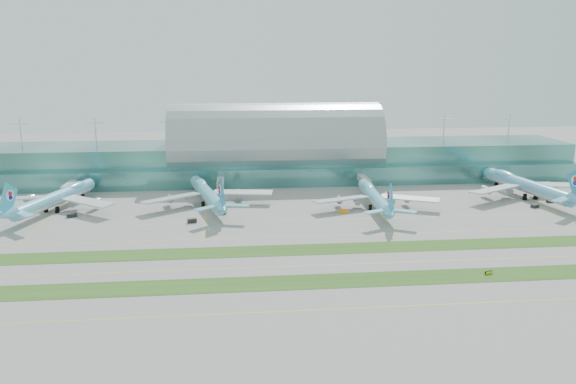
{
  "coord_description": "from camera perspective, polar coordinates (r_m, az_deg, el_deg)",
  "views": [
    {
      "loc": [
        -24.36,
        -189.55,
        67.65
      ],
      "look_at": [
        0.0,
        55.0,
        9.0
      ],
      "focal_mm": 35.0,
      "sensor_mm": 36.0,
      "label": 1
    }
  ],
  "objects": [
    {
      "name": "taxiline_b",
      "position": [
        189.71,
        2.08,
        -7.48
      ],
      "size": [
        420.0,
        0.35,
        0.01
      ],
      "primitive_type": "cube",
      "color": "yellow",
      "rests_on": "ground"
    },
    {
      "name": "taxiway_sign_east",
      "position": [
        193.2,
        19.69,
        -7.71
      ],
      "size": [
        2.82,
        1.21,
        1.22
      ],
      "rotation": [
        0.0,
        0.0,
        0.33
      ],
      "color": "black",
      "rests_on": "ground"
    },
    {
      "name": "gse_f",
      "position": [
        263.51,
        9.98,
        -1.49
      ],
      "size": [
        3.61,
        2.24,
        1.54
      ],
      "primitive_type": "cube",
      "rotation": [
        0.0,
        0.0,
        0.15
      ],
      "color": "black",
      "rests_on": "ground"
    },
    {
      "name": "terminal",
      "position": [
        323.72,
        -1.3,
        3.92
      ],
      "size": [
        340.0,
        69.1,
        36.0
      ],
      "color": "#3D7A75",
      "rests_on": "ground"
    },
    {
      "name": "gse_b",
      "position": [
        263.09,
        -21.1,
        -2.23
      ],
      "size": [
        4.69,
        3.34,
        1.5
      ],
      "primitive_type": "cube",
      "rotation": [
        0.0,
        0.0,
        0.33
      ],
      "color": "black",
      "rests_on": "ground"
    },
    {
      "name": "airliner_d",
      "position": [
        302.48,
        22.99,
        0.7
      ],
      "size": [
        68.17,
        78.0,
        21.49
      ],
      "rotation": [
        0.0,
        0.0,
        0.14
      ],
      "color": "#5EADCF",
      "rests_on": "ground"
    },
    {
      "name": "taxiline_a",
      "position": [
        158.77,
        3.77,
        -11.83
      ],
      "size": [
        420.0,
        0.35,
        0.01
      ],
      "primitive_type": "cube",
      "color": "yellow",
      "rests_on": "ground"
    },
    {
      "name": "grass_strip_far",
      "position": [
        204.59,
        1.48,
        -5.88
      ],
      "size": [
        420.0,
        12.0,
        0.08
      ],
      "primitive_type": "cube",
      "color": "#2D591E",
      "rests_on": "ground"
    },
    {
      "name": "airliner_a",
      "position": [
        276.56,
        -22.51,
        -0.48
      ],
      "size": [
        60.49,
        70.07,
        19.7
      ],
      "rotation": [
        0.0,
        0.0,
        -0.29
      ],
      "color": "#68C2E5",
      "rests_on": "ground"
    },
    {
      "name": "ground",
      "position": [
        202.73,
        1.55,
        -6.08
      ],
      "size": [
        700.0,
        700.0,
        0.0
      ],
      "primitive_type": "plane",
      "color": "gray",
      "rests_on": "ground"
    },
    {
      "name": "gse_h",
      "position": [
        298.04,
        25.07,
        -0.86
      ],
      "size": [
        3.23,
        1.77,
        1.3
      ],
      "primitive_type": "cube",
      "rotation": [
        0.0,
        0.0,
        0.0
      ],
      "color": "black",
      "rests_on": "ground"
    },
    {
      "name": "grass_strip_near",
      "position": [
        176.82,
        2.7,
        -9.07
      ],
      "size": [
        420.0,
        12.0,
        0.08
      ],
      "primitive_type": "cube",
      "color": "#2D591E",
      "rests_on": "ground"
    },
    {
      "name": "taxiline_d",
      "position": [
        240.55,
        0.35,
        -2.91
      ],
      "size": [
        420.0,
        0.35,
        0.01
      ],
      "primitive_type": "cube",
      "color": "yellow",
      "rests_on": "ground"
    },
    {
      "name": "gse_d",
      "position": [
        251.63,
        -6.69,
        -2.1
      ],
      "size": [
        3.73,
        2.87,
        1.4
      ],
      "primitive_type": "cube",
      "rotation": [
        0.0,
        0.0,
        -0.29
      ],
      "color": "black",
      "rests_on": "ground"
    },
    {
      "name": "taxiline_c",
      "position": [
        219.65,
        0.96,
        -4.52
      ],
      "size": [
        420.0,
        0.35,
        0.01
      ],
      "primitive_type": "cube",
      "color": "yellow",
      "rests_on": "ground"
    },
    {
      "name": "airliner_b",
      "position": [
        267.01,
        -8.24,
        -0.06
      ],
      "size": [
        60.72,
        70.06,
        19.52
      ],
      "rotation": [
        0.0,
        0.0,
        0.24
      ],
      "color": "#63C4DB",
      "rests_on": "ground"
    },
    {
      "name": "gse_c",
      "position": [
        240.69,
        -9.72,
        -2.89
      ],
      "size": [
        4.15,
        2.71,
        1.73
      ],
      "primitive_type": "cube",
      "rotation": [
        0.0,
        0.0,
        0.26
      ],
      "color": "black",
      "rests_on": "ground"
    },
    {
      "name": "gse_e",
      "position": [
        253.08,
        5.66,
        -1.96
      ],
      "size": [
        4.27,
        2.32,
        1.64
      ],
      "primitive_type": "cube",
      "rotation": [
        0.0,
        0.0,
        -0.15
      ],
      "color": "orange",
      "rests_on": "ground"
    },
    {
      "name": "gse_g",
      "position": [
        285.0,
        23.8,
        -1.31
      ],
      "size": [
        3.99,
        3.04,
        1.58
      ],
      "primitive_type": "cube",
      "rotation": [
        0.0,
        0.0,
        0.32
      ],
      "color": "black",
      "rests_on": "ground"
    },
    {
      "name": "airliner_c",
      "position": [
        261.69,
        8.8,
        -0.44
      ],
      "size": [
        58.99,
        66.97,
        18.44
      ],
      "rotation": [
        0.0,
        0.0,
        -0.04
      ],
      "color": "#62C3D8",
      "rests_on": "ground"
    }
  ]
}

